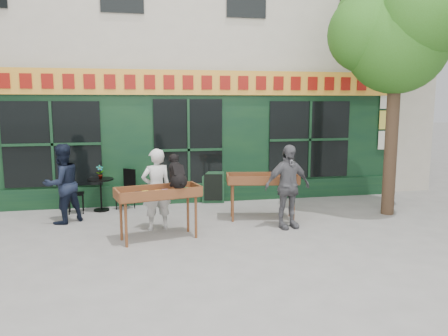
{
  "coord_description": "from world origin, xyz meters",
  "views": [
    {
      "loc": [
        -1.31,
        -8.46,
        2.53
      ],
      "look_at": [
        0.53,
        0.5,
        1.14
      ],
      "focal_mm": 35.0,
      "sensor_mm": 36.0,
      "label": 1
    }
  ],
  "objects": [
    {
      "name": "man_right",
      "position": [
        1.67,
        -0.29,
        0.85
      ],
      "size": [
        1.05,
        0.58,
        1.69
      ],
      "primitive_type": "imported",
      "rotation": [
        0.0,
        0.0,
        0.18
      ],
      "color": "#535257",
      "rests_on": "ground"
    },
    {
      "name": "ground",
      "position": [
        0.0,
        0.0,
        0.0
      ],
      "size": [
        80.0,
        80.0,
        0.0
      ],
      "primitive_type": "plane",
      "color": "slate",
      "rests_on": "ground"
    },
    {
      "name": "bistro_chair_left",
      "position": [
        -2.76,
        1.79,
        0.56
      ],
      "size": [
        0.39,
        0.38,
        0.95
      ],
      "rotation": [
        0.0,
        0.0,
        1.64
      ],
      "color": "black",
      "rests_on": "ground"
    },
    {
      "name": "street_tree",
      "position": [
        4.34,
        0.36,
        4.11
      ],
      "size": [
        3.05,
        2.9,
        5.6
      ],
      "color": "#382619",
      "rests_on": "ground"
    },
    {
      "name": "bistro_table",
      "position": [
        -2.12,
        1.9,
        0.54
      ],
      "size": [
        0.6,
        0.6,
        0.76
      ],
      "color": "black",
      "rests_on": "ground"
    },
    {
      "name": "building",
      "position": [
        0.0,
        5.97,
        4.97
      ],
      "size": [
        14.0,
        7.26,
        10.0
      ],
      "color": "beige",
      "rests_on": "ground"
    },
    {
      "name": "bistro_chair_right",
      "position": [
        -1.51,
        2.02,
        0.56
      ],
      "size": [
        0.51,
        0.51,
        0.95
      ],
      "rotation": [
        0.0,
        0.0,
        -0.72
      ],
      "color": "black",
      "rests_on": "ground"
    },
    {
      "name": "potted_plant",
      "position": [
        -2.12,
        1.9,
        0.93
      ],
      "size": [
        0.2,
        0.16,
        0.32
      ],
      "primitive_type": "imported",
      "rotation": [
        0.0,
        0.0,
        0.33
      ],
      "color": "gray",
      "rests_on": "bistro_table"
    },
    {
      "name": "man_left",
      "position": [
        -2.82,
        1.0,
        0.84
      ],
      "size": [
        1.03,
        1.0,
        1.67
      ],
      "primitive_type": "imported",
      "rotation": [
        0.0,
        0.0,
        3.82
      ],
      "color": "black",
      "rests_on": "ground"
    },
    {
      "name": "book_cart_center",
      "position": [
        -0.92,
        -0.53,
        0.82
      ],
      "size": [
        1.6,
        0.93,
        0.99
      ],
      "rotation": [
        0.0,
        0.0,
        0.22
      ],
      "color": "brown",
      "rests_on": "ground"
    },
    {
      "name": "woman",
      "position": [
        -0.92,
        0.12,
        0.81
      ],
      "size": [
        0.66,
        0.51,
        1.63
      ],
      "primitive_type": "imported",
      "rotation": [
        0.0,
        0.0,
        3.36
      ],
      "color": "silver",
      "rests_on": "ground"
    },
    {
      "name": "book_cart_right",
      "position": [
        1.37,
        0.46,
        0.82
      ],
      "size": [
        1.58,
        0.87,
        0.99
      ],
      "rotation": [
        0.0,
        0.0,
        -0.17
      ],
      "color": "brown",
      "rests_on": "ground"
    },
    {
      "name": "chalkboard",
      "position": [
        0.6,
        2.19,
        0.4
      ],
      "size": [
        0.58,
        0.29,
        0.79
      ],
      "rotation": [
        0.0,
        0.0,
        -0.18
      ],
      "color": "black",
      "rests_on": "ground"
    },
    {
      "name": "dog",
      "position": [
        -0.57,
        -0.58,
        1.29
      ],
      "size": [
        0.46,
        0.66,
        0.6
      ],
      "primitive_type": null,
      "rotation": [
        0.0,
        0.0,
        0.22
      ],
      "color": "black",
      "rests_on": "book_cart_center"
    }
  ]
}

